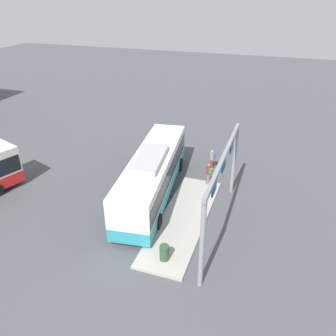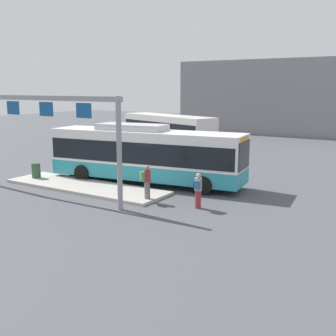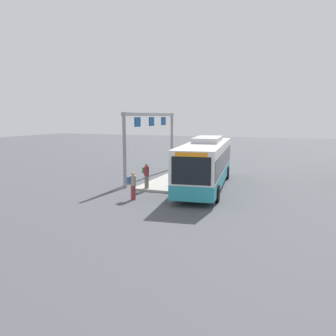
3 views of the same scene
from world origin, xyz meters
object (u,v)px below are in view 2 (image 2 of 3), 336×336
Objects in this scene: person_boarding at (198,190)px; trash_bin at (36,170)px; bus_main at (145,153)px; person_waiting_near at (147,181)px; bus_background_left at (168,130)px.

person_boarding is 1.86× the size of trash_bin.
bus_main is 7.17× the size of person_boarding.
person_boarding is 2.71m from person_waiting_near.
person_waiting_near is at bearing 80.06° from person_boarding.
person_waiting_near is at bearing 138.08° from bus_background_left.
bus_main is at bearing 68.21° from person_waiting_near.
bus_main is 6.07m from person_boarding.
trash_bin is at bearing 72.35° from person_boarding.
bus_background_left reaches higher than person_boarding.
person_boarding is 1.00× the size of person_waiting_near.
bus_background_left is at bearing 60.98° from person_waiting_near.
bus_background_left reaches higher than trash_bin.
person_waiting_near reaches higher than trash_bin.
person_waiting_near is at bearing -61.41° from bus_main.
person_boarding is at bearing -38.18° from bus_main.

